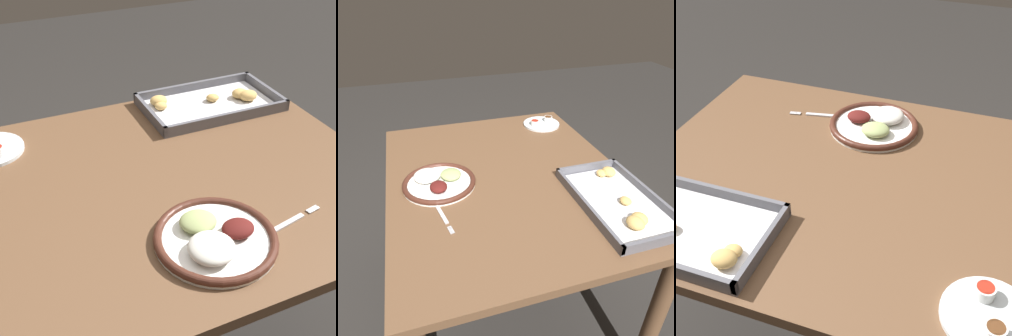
# 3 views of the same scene
# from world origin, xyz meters

# --- Properties ---
(ground_plane) EXTENTS (8.00, 8.00, 0.00)m
(ground_plane) POSITION_xyz_m (0.00, 0.00, 0.00)
(ground_plane) COLOR #282623
(dining_table) EXTENTS (1.11, 0.90, 0.75)m
(dining_table) POSITION_xyz_m (0.00, 0.00, 0.64)
(dining_table) COLOR brown
(dining_table) RESTS_ON ground_plane
(dinner_plate) EXTENTS (0.27, 0.27, 0.05)m
(dinner_plate) POSITION_xyz_m (-0.01, -0.26, 0.76)
(dinner_plate) COLOR white
(dinner_plate) RESTS_ON dining_table
(fork) EXTENTS (0.20, 0.05, 0.00)m
(fork) POSITION_xyz_m (0.16, -0.28, 0.75)
(fork) COLOR silver
(fork) RESTS_ON dining_table
(saucer_plate) EXTENTS (0.18, 0.18, 0.04)m
(saucer_plate) POSITION_xyz_m (-0.40, 0.32, 0.76)
(saucer_plate) COLOR silver
(saucer_plate) RESTS_ON dining_table
(baking_tray) EXTENTS (0.44, 0.26, 0.04)m
(baking_tray) POSITION_xyz_m (0.29, 0.31, 0.76)
(baking_tray) COLOR #595960
(baking_tray) RESTS_ON dining_table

